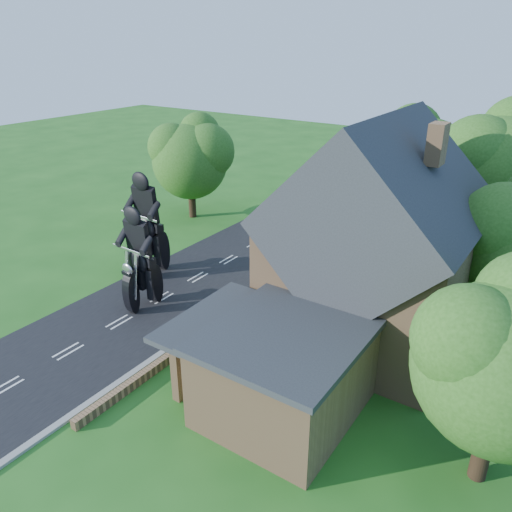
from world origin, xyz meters
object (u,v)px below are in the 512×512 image
Objects in this scene: annex at (282,370)px; motorcycle_lead at (143,293)px; motorcycle_follow at (151,259)px; house at (375,249)px; garden_wall at (248,301)px.

annex reaches higher than motorcycle_lead.
motorcycle_lead is 3.98m from motorcycle_follow.
annex is at bearing 168.32° from motorcycle_lead.
house is 1.45× the size of annex.
garden_wall is 3.12× the size of annex.
house reaches higher than annex.
annex is (5.57, -5.80, 1.57)m from garden_wall.
motorcycle_lead is (-10.57, -4.19, -3.51)m from house.
house is (6.19, 1.00, 4.14)m from garden_wall.
motorcycle_follow is at bearing -175.13° from house.
garden_wall is 8.19m from annex.
motorcycle_lead is at bearing 165.28° from annex.
house reaches higher than garden_wall.
house reaches higher than motorcycle_follow.
annex is 3.95× the size of motorcycle_lead.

